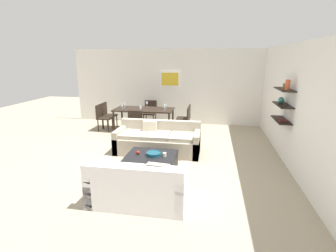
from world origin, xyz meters
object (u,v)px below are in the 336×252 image
object	(u,v)px
sofa_beige	(158,141)
dining_chair_left_near	(102,116)
wine_glass_right_near	(164,107)
dining_table	(144,111)
wine_glass_left_far	(124,104)
apple_on_coffee_table	(138,153)
wine_glass_left_near	(122,105)
dining_chair_head	(150,111)
loveseat_white	(139,186)
decorative_bowl	(154,154)
coffee_table	(151,164)
wine_glass_foot	(140,107)
dining_chair_left_far	(107,113)
candle_jar	(165,155)
wine_glass_head	(147,103)
dining_chair_right_far	(186,116)
dining_chair_right_near	(184,119)
wine_glass_right_far	(166,106)
dining_chair_foot	(137,122)

from	to	relation	value
sofa_beige	dining_chair_left_near	xyz separation A→B (m)	(-2.26, 1.72, 0.21)
sofa_beige	wine_glass_right_near	xyz separation A→B (m)	(-0.17, 1.81, 0.57)
dining_table	wine_glass_left_far	xyz separation A→B (m)	(-0.71, 0.11, 0.19)
sofa_beige	apple_on_coffee_table	bearing A→B (deg)	-98.61
sofa_beige	wine_glass_left_near	distance (m)	2.48
dining_table	dining_chair_head	bearing A→B (deg)	90.00
loveseat_white	dining_chair_left_near	world-z (taller)	dining_chair_left_near
sofa_beige	dining_chair_head	world-z (taller)	dining_chair_head
decorative_bowl	wine_glass_right_near	size ratio (longest dim) A/B	2.00
dining_chair_head	wine_glass_right_near	distance (m)	1.26
coffee_table	wine_glass_right_near	size ratio (longest dim) A/B	6.59
wine_glass_left_near	wine_glass_foot	world-z (taller)	wine_glass_foot
apple_on_coffee_table	dining_chair_left_far	distance (m)	3.92
dining_chair_head	wine_glass_left_far	xyz separation A→B (m)	(-0.71, -0.75, 0.36)
candle_jar	dining_chair_head	distance (m)	4.21
dining_chair_head	loveseat_white	bearing A→B (deg)	-78.26
decorative_bowl	wine_glass_head	distance (m)	3.71
dining_chair_right_far	wine_glass_left_near	size ratio (longest dim) A/B	5.09
apple_on_coffee_table	wine_glass_left_near	xyz separation A→B (m)	(-1.41, 3.01, 0.45)
dining_chair_right_near	wine_glass_left_near	world-z (taller)	wine_glass_left_near
dining_chair_right_near	dining_chair_left_far	distance (m)	2.79
dining_chair_left_near	wine_glass_right_far	world-z (taller)	wine_glass_right_far
decorative_bowl	candle_jar	bearing A→B (deg)	-3.69
sofa_beige	dining_chair_left_far	xyz separation A→B (m)	(-2.26, 2.13, 0.21)
sofa_beige	candle_jar	distance (m)	1.30
sofa_beige	dining_chair_left_near	world-z (taller)	dining_chair_left_near
decorative_bowl	dining_chair_left_near	xyz separation A→B (m)	(-2.43, 2.93, 0.09)
candle_jar	wine_glass_left_near	world-z (taller)	wine_glass_left_near
dining_chair_right_near	wine_glass_foot	bearing A→B (deg)	-172.17
sofa_beige	dining_chair_left_near	size ratio (longest dim) A/B	2.44
dining_chair_foot	wine_glass_left_near	xyz separation A→B (m)	(-0.71, 0.75, 0.36)
wine_glass_foot	apple_on_coffee_table	bearing A→B (deg)	-75.55
dining_chair_right_near	wine_glass_left_far	distance (m)	2.15
dining_table	wine_glass_foot	bearing A→B (deg)	-90.00
candle_jar	dining_chair_foot	size ratio (longest dim) A/B	0.09
loveseat_white	coffee_table	size ratio (longest dim) A/B	1.54
coffee_table	wine_glass_foot	size ratio (longest dim) A/B	5.97
wine_glass_right_far	coffee_table	bearing A→B (deg)	-85.12
dining_table	wine_glass_left_far	distance (m)	0.74
decorative_bowl	dining_chair_right_far	distance (m)	3.35
dining_chair_foot	wine_glass_left_near	distance (m)	1.09
candle_jar	wine_glass_left_far	xyz separation A→B (m)	(-2.00, 3.26, 0.45)
apple_on_coffee_table	dining_chair_left_far	size ratio (longest dim) A/B	0.08
dining_chair_left_near	wine_glass_foot	size ratio (longest dim) A/B	5.03
wine_glass_right_far	wine_glass_right_near	bearing A→B (deg)	-90.00
decorative_bowl	wine_glass_foot	distance (m)	2.97
dining_chair_right_near	apple_on_coffee_table	bearing A→B (deg)	-103.09
dining_chair_left_near	dining_chair_right_near	bearing A→B (deg)	0.00
coffee_table	wine_glass_left_near	size ratio (longest dim) A/B	6.04
wine_glass_left_far	wine_glass_right_far	world-z (taller)	wine_glass_left_far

